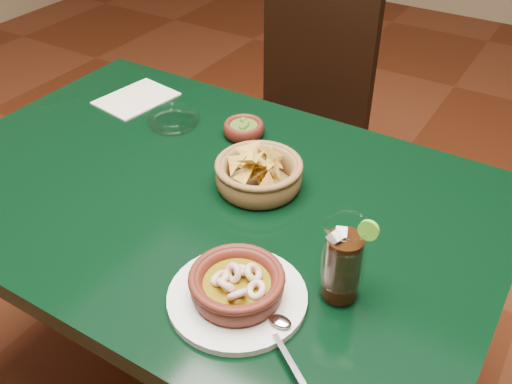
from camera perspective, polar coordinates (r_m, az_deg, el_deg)
The scene contains 8 objects.
dining_table at distance 1.24m, azimuth -5.03°, elevation -3.37°, with size 1.20×0.80×0.75m.
dining_chair at distance 1.89m, azimuth 3.73°, elevation 7.00°, with size 0.47×0.47×0.93m.
shrimp_plate at distance 0.93m, azimuth -1.89°, elevation -9.54°, with size 0.29×0.23×0.08m.
chip_basket at distance 1.16m, azimuth 0.28°, elevation 1.82°, with size 0.21×0.21×0.12m.
guacamole_ramekin at distance 1.34m, azimuth -1.23°, elevation 6.34°, with size 0.11×0.11×0.04m.
cola_drink at distance 0.91m, azimuth 8.67°, elevation -6.94°, with size 0.15×0.15×0.17m.
glass_ashtray at distance 1.40m, azimuth -8.26°, elevation 7.27°, with size 0.14×0.14×0.03m.
paper_menu at distance 1.54m, azimuth -11.88°, elevation 9.14°, with size 0.17×0.21×0.00m.
Camera 1 is at (0.59, -0.74, 1.45)m, focal length 40.00 mm.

